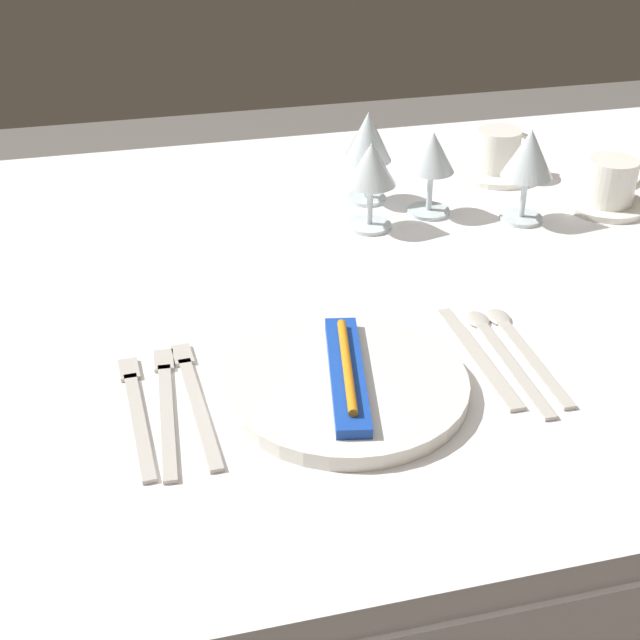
# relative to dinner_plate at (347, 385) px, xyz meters

# --- Properties ---
(dining_table) EXTENTS (1.80, 1.11, 0.74)m
(dining_table) POSITION_rel_dinner_plate_xyz_m (0.02, 0.26, -0.09)
(dining_table) COLOR white
(dining_table) RESTS_ON ground
(dinner_plate) EXTENTS (0.26, 0.26, 0.02)m
(dinner_plate) POSITION_rel_dinner_plate_xyz_m (0.00, 0.00, 0.00)
(dinner_plate) COLOR white
(dinner_plate) RESTS_ON dining_table
(toothbrush_package) EXTENTS (0.08, 0.21, 0.02)m
(toothbrush_package) POSITION_rel_dinner_plate_xyz_m (0.00, 0.00, 0.02)
(toothbrush_package) COLOR blue
(toothbrush_package) RESTS_ON dinner_plate
(fork_outer) EXTENTS (0.03, 0.23, 0.00)m
(fork_outer) POSITION_rel_dinner_plate_xyz_m (-0.16, 0.03, -0.01)
(fork_outer) COLOR beige
(fork_outer) RESTS_ON dining_table
(fork_inner) EXTENTS (0.03, 0.23, 0.00)m
(fork_inner) POSITION_rel_dinner_plate_xyz_m (-0.19, 0.02, -0.01)
(fork_inner) COLOR beige
(fork_inner) RESTS_ON dining_table
(fork_salad) EXTENTS (0.03, 0.21, 0.00)m
(fork_salad) POSITION_rel_dinner_plate_xyz_m (-0.22, 0.02, -0.01)
(fork_salad) COLOR beige
(fork_salad) RESTS_ON dining_table
(dinner_knife) EXTENTS (0.02, 0.21, 0.00)m
(dinner_knife) POSITION_rel_dinner_plate_xyz_m (0.16, 0.02, -0.01)
(dinner_knife) COLOR beige
(dinner_knife) RESTS_ON dining_table
(spoon_soup) EXTENTS (0.03, 0.22, 0.01)m
(spoon_soup) POSITION_rel_dinner_plate_xyz_m (0.19, 0.04, -0.01)
(spoon_soup) COLOR beige
(spoon_soup) RESTS_ON dining_table
(spoon_dessert) EXTENTS (0.03, 0.21, 0.01)m
(spoon_dessert) POSITION_rel_dinner_plate_xyz_m (0.22, 0.04, -0.01)
(spoon_dessert) COLOR beige
(spoon_dessert) RESTS_ON dining_table
(saucer_left) EXTENTS (0.12, 0.12, 0.01)m
(saucer_left) POSITION_rel_dinner_plate_xyz_m (0.52, 0.37, -0.00)
(saucer_left) COLOR white
(saucer_left) RESTS_ON dining_table
(coffee_cup_left) EXTENTS (0.10, 0.08, 0.07)m
(coffee_cup_left) POSITION_rel_dinner_plate_xyz_m (0.52, 0.37, 0.04)
(coffee_cup_left) COLOR white
(coffee_cup_left) RESTS_ON saucer_left
(saucer_right) EXTENTS (0.14, 0.14, 0.01)m
(saucer_right) POSITION_rel_dinner_plate_xyz_m (0.41, 0.54, -0.00)
(saucer_right) COLOR white
(saucer_right) RESTS_ON dining_table
(coffee_cup_right) EXTENTS (0.10, 0.07, 0.07)m
(coffee_cup_right) POSITION_rel_dinner_plate_xyz_m (0.41, 0.54, 0.04)
(coffee_cup_right) COLOR white
(coffee_cup_right) RESTS_ON saucer_right
(wine_glass_centre) EXTENTS (0.08, 0.08, 0.14)m
(wine_glass_centre) POSITION_rel_dinner_plate_xyz_m (0.17, 0.49, 0.09)
(wine_glass_centre) COLOR silver
(wine_glass_centre) RESTS_ON dining_table
(wine_glass_left) EXTENTS (0.08, 0.08, 0.14)m
(wine_glass_left) POSITION_rel_dinner_plate_xyz_m (0.37, 0.36, 0.09)
(wine_glass_left) COLOR silver
(wine_glass_left) RESTS_ON dining_table
(wine_glass_right) EXTENTS (0.08, 0.08, 0.13)m
(wine_glass_right) POSITION_rel_dinner_plate_xyz_m (0.14, 0.39, 0.08)
(wine_glass_right) COLOR silver
(wine_glass_right) RESTS_ON dining_table
(wine_glass_far) EXTENTS (0.07, 0.07, 0.13)m
(wine_glass_far) POSITION_rel_dinner_plate_xyz_m (0.25, 0.42, 0.08)
(wine_glass_far) COLOR silver
(wine_glass_far) RESTS_ON dining_table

